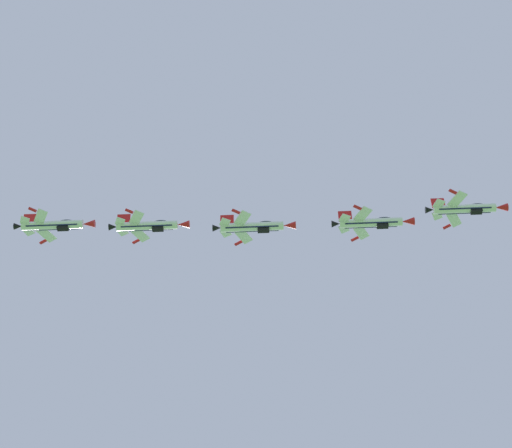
# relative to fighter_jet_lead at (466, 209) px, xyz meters

# --- Properties ---
(fighter_jet_lead) EXTENTS (15.66, 9.93, 4.75)m
(fighter_jet_lead) POSITION_rel_fighter_jet_lead_xyz_m (0.00, 0.00, 0.00)
(fighter_jet_lead) COLOR white
(fighter_jet_left_wing) EXTENTS (15.66, 9.64, 5.07)m
(fighter_jet_left_wing) POSITION_rel_fighter_jet_lead_xyz_m (-17.37, 6.25, -2.56)
(fighter_jet_left_wing) COLOR white
(fighter_jet_right_wing) EXTENTS (15.66, 9.64, 5.07)m
(fighter_jet_right_wing) POSITION_rel_fighter_jet_lead_xyz_m (-39.49, 12.01, -4.11)
(fighter_jet_right_wing) COLOR white
(fighter_jet_left_outer) EXTENTS (15.66, 9.60, 5.11)m
(fighter_jet_left_outer) POSITION_rel_fighter_jet_lead_xyz_m (-59.01, 19.10, 0.43)
(fighter_jet_left_outer) COLOR white
(fighter_jet_right_outer) EXTENTS (15.66, 9.75, 4.97)m
(fighter_jet_right_outer) POSITION_rel_fighter_jet_lead_xyz_m (-77.03, 23.37, 0.05)
(fighter_jet_right_outer) COLOR white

